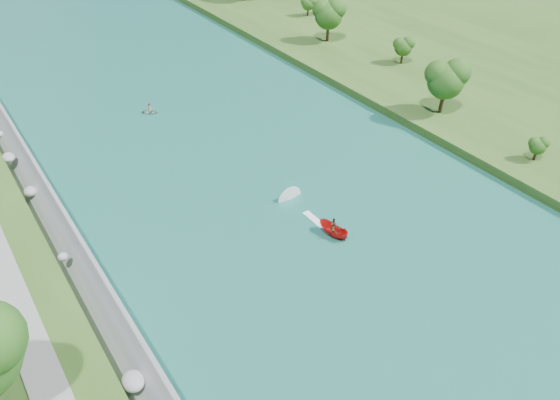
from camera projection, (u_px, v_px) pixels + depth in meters
ground at (392, 299)px, 56.64m from camera, size 260.00×260.00×0.00m
river_water at (283, 204)px, 69.90m from camera, size 55.00×240.00×0.10m
berm_east at (524, 101)px, 92.02m from camera, size 44.00×240.00×1.50m
riprap_bank at (81, 276)px, 56.87m from camera, size 4.26×236.00×4.14m
riverside_path at (9, 288)px, 53.02m from camera, size 3.00×200.00×0.10m
trees_east at (392, 44)px, 98.19m from camera, size 16.00×138.39×11.32m
motorboat at (325, 224)px, 65.47m from camera, size 3.60×18.98×1.96m
raft at (150, 111)px, 89.80m from camera, size 3.30×3.30×1.73m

